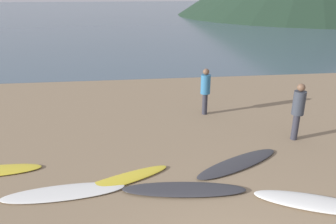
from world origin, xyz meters
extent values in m
cube|color=#8C7559|center=(0.00, 10.00, -0.10)|extent=(120.00, 120.00, 0.20)
cube|color=#475B6B|center=(0.00, 62.30, 0.00)|extent=(140.00, 100.00, 0.01)
ellipsoid|color=white|center=(-3.02, 3.27, 0.04)|extent=(2.57, 0.79, 0.07)
ellipsoid|color=yellow|center=(-1.87, 3.60, 0.03)|extent=(2.39, 1.39, 0.07)
ellipsoid|color=#333338|center=(-0.51, 3.05, 0.05)|extent=(2.68, 0.89, 0.10)
ellipsoid|color=#333338|center=(1.00, 4.00, 0.04)|extent=(2.53, 1.65, 0.07)
ellipsoid|color=white|center=(1.99, 2.28, 0.05)|extent=(2.39, 1.46, 0.09)
cylinder|color=#2D2D38|center=(0.96, 7.46, 0.37)|extent=(0.18, 0.18, 0.74)
cylinder|color=teal|center=(0.96, 7.46, 1.06)|extent=(0.32, 0.32, 0.64)
sphere|color=brown|center=(0.96, 7.46, 1.48)|extent=(0.21, 0.21, 0.21)
cylinder|color=#2D2D38|center=(3.04, 5.19, 0.38)|extent=(0.18, 0.18, 0.76)
cylinder|color=#333842|center=(3.04, 5.19, 1.10)|extent=(0.33, 0.33, 0.66)
sphere|color=brown|center=(3.04, 5.19, 1.53)|extent=(0.22, 0.22, 0.22)
camera|label=1|loc=(-1.57, -2.70, 4.03)|focal=34.74mm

